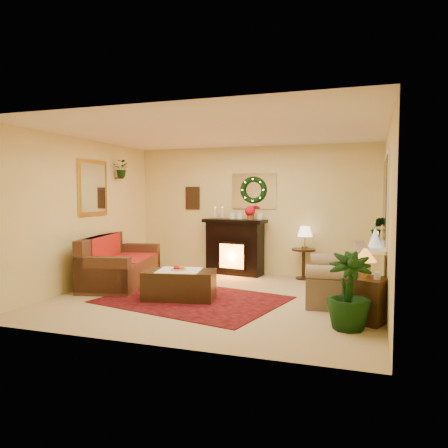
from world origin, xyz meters
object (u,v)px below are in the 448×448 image
(side_table_round, at_px, (303,262))
(loveseat, at_px, (337,273))
(end_table_square, at_px, (367,301))
(fireplace, at_px, (235,247))
(coffee_table, at_px, (180,286))
(sofa, at_px, (122,260))

(side_table_round, bearing_deg, loveseat, -63.75)
(end_table_square, bearing_deg, fireplace, 134.85)
(fireplace, bearing_deg, coffee_table, -85.54)
(sofa, bearing_deg, fireplace, 30.03)
(sofa, relative_size, loveseat, 1.38)
(sofa, height_order, fireplace, fireplace)
(sofa, height_order, side_table_round, sofa)
(coffee_table, bearing_deg, sofa, 141.56)
(loveseat, bearing_deg, coffee_table, -166.65)
(sofa, bearing_deg, side_table_round, 13.07)
(sofa, relative_size, end_table_square, 3.59)
(loveseat, relative_size, coffee_table, 1.38)
(sofa, relative_size, side_table_round, 3.49)
(loveseat, relative_size, side_table_round, 2.53)
(sofa, distance_m, loveseat, 3.83)
(sofa, distance_m, end_table_square, 4.42)
(coffee_table, bearing_deg, side_table_round, 43.29)
(fireplace, distance_m, coffee_table, 2.34)
(fireplace, bearing_deg, end_table_square, -36.36)
(end_table_square, bearing_deg, loveseat, 113.39)
(side_table_round, distance_m, coffee_table, 2.76)
(fireplace, bearing_deg, sofa, -128.43)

